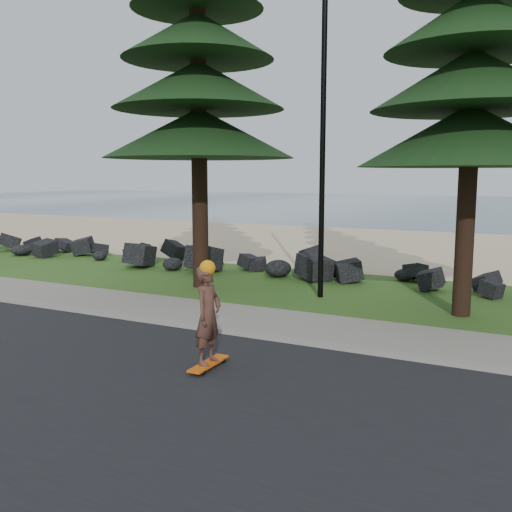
# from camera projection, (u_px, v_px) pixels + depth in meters

# --- Properties ---
(ground) EXTENTS (160.00, 160.00, 0.00)m
(ground) POSITION_uv_depth(u_px,v_px,m) (266.00, 326.00, 11.88)
(ground) COLOR #30591B
(ground) RESTS_ON ground
(road) EXTENTS (160.00, 7.00, 0.02)m
(road) POSITION_uv_depth(u_px,v_px,m) (125.00, 401.00, 7.91)
(road) COLOR black
(road) RESTS_ON ground
(kerb) EXTENTS (160.00, 0.20, 0.10)m
(kerb) POSITION_uv_depth(u_px,v_px,m) (246.00, 334.00, 11.08)
(kerb) COLOR gray
(kerb) RESTS_ON ground
(sidewalk) EXTENTS (160.00, 2.00, 0.08)m
(sidewalk) POSITION_uv_depth(u_px,v_px,m) (270.00, 322.00, 12.05)
(sidewalk) COLOR gray
(sidewalk) RESTS_ON ground
(beach_sand) EXTENTS (160.00, 15.00, 0.01)m
(beach_sand) POSITION_uv_depth(u_px,v_px,m) (412.00, 247.00, 24.69)
(beach_sand) COLOR #D5B58E
(beach_sand) RESTS_ON ground
(ocean) EXTENTS (160.00, 58.00, 0.01)m
(ocean) POSITION_uv_depth(u_px,v_px,m) (488.00, 206.00, 56.93)
(ocean) COLOR #355265
(ocean) RESTS_ON ground
(seawall_boulders) EXTENTS (60.00, 2.40, 1.10)m
(seawall_boulders) POSITION_uv_depth(u_px,v_px,m) (349.00, 281.00, 16.83)
(seawall_boulders) COLOR black
(seawall_boulders) RESTS_ON ground
(lamp_post) EXTENTS (0.25, 0.14, 8.14)m
(lamp_post) POSITION_uv_depth(u_px,v_px,m) (323.00, 134.00, 14.12)
(lamp_post) COLOR black
(lamp_post) RESTS_ON ground
(skateboarder) EXTENTS (0.39, 0.95, 1.77)m
(skateboarder) POSITION_uv_depth(u_px,v_px,m) (208.00, 315.00, 9.11)
(skateboarder) COLOR #E2560D
(skateboarder) RESTS_ON ground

